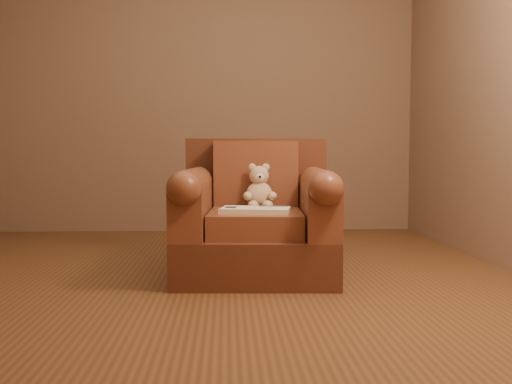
{
  "coord_description": "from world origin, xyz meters",
  "views": [
    {
      "loc": [
        0.22,
        -3.48,
        0.75
      ],
      "look_at": [
        0.39,
        -0.09,
        0.52
      ],
      "focal_mm": 40.0,
      "sensor_mm": 36.0,
      "label": 1
    }
  ],
  "objects": [
    {
      "name": "armchair",
      "position": [
        0.4,
        0.0,
        0.33
      ],
      "size": [
        0.99,
        0.95,
        0.85
      ],
      "rotation": [
        0.0,
        0.0,
        -0.06
      ],
      "color": "#542C1C",
      "rests_on": "floor"
    },
    {
      "name": "teddy_bear",
      "position": [
        0.42,
        0.07,
        0.51
      ],
      "size": [
        0.21,
        0.23,
        0.29
      ],
      "rotation": [
        0.0,
        0.0,
        0.01
      ],
      "color": "#D2B493",
      "rests_on": "armchair"
    },
    {
      "name": "side_table",
      "position": [
        0.63,
        0.95,
        0.29
      ],
      "size": [
        0.38,
        0.38,
        0.53
      ],
      "color": "gold",
      "rests_on": "floor"
    },
    {
      "name": "floor",
      "position": [
        0.0,
        0.0,
        0.0
      ],
      "size": [
        4.0,
        4.0,
        0.0
      ],
      "primitive_type": "plane",
      "color": "brown",
      "rests_on": "ground"
    },
    {
      "name": "guidebook",
      "position": [
        0.38,
        -0.2,
        0.42
      ],
      "size": [
        0.43,
        0.3,
        0.03
      ],
      "rotation": [
        0.0,
        0.0,
        -0.17
      ],
      "color": "beige",
      "rests_on": "armchair"
    }
  ]
}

